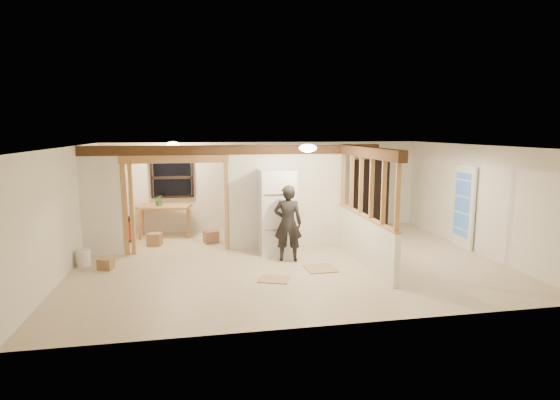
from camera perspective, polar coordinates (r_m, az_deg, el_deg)
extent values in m
cube|color=#CAB496|center=(9.66, 1.04, -7.99)|extent=(9.00, 6.50, 0.01)
cube|color=white|center=(9.24, 1.09, 7.04)|extent=(9.00, 6.50, 0.01)
cube|color=white|center=(12.53, -1.88, 1.84)|extent=(9.00, 0.01, 2.50)
cube|color=white|center=(6.28, 6.97, -5.55)|extent=(9.00, 0.01, 2.50)
cube|color=white|center=(9.57, -26.41, -1.38)|extent=(0.01, 6.50, 2.50)
cube|color=white|center=(11.16, 24.35, 0.13)|extent=(0.01, 6.50, 2.50)
cube|color=white|center=(10.60, -22.31, -0.17)|extent=(0.90, 0.12, 2.50)
cube|color=white|center=(10.57, 0.84, 0.49)|extent=(2.80, 0.12, 2.50)
cube|color=#B6844C|center=(10.41, -13.35, -0.73)|extent=(2.46, 0.14, 2.20)
cube|color=#4E301A|center=(10.29, -5.76, 6.54)|extent=(7.00, 0.18, 0.22)
cube|color=#4E301A|center=(9.32, 11.33, 6.14)|extent=(0.18, 3.30, 0.22)
cube|color=white|center=(9.59, 10.98, -5.14)|extent=(0.12, 3.20, 1.00)
cube|color=#B6844C|center=(9.38, 11.19, 1.75)|extent=(0.14, 3.20, 1.32)
cube|color=black|center=(12.31, -13.90, 2.85)|extent=(1.12, 0.10, 1.10)
cube|color=white|center=(11.48, 22.82, -0.81)|extent=(0.12, 0.86, 2.00)
ellipsoid|color=#FFEABF|center=(8.82, 3.66, 6.79)|extent=(0.36, 0.36, 0.16)
ellipsoid|color=#FFEABF|center=(11.37, -13.84, 7.06)|extent=(0.32, 0.32, 0.14)
ellipsoid|color=#FFD88C|center=(10.67, -11.30, 5.42)|extent=(0.07, 0.07, 0.07)
cube|color=white|center=(10.12, -0.43, -1.50)|extent=(0.80, 0.78, 1.94)
imported|color=#2B2525|center=(9.47, 1.03, -3.04)|extent=(0.69, 0.54, 1.68)
cube|color=#B6844C|center=(12.17, -14.78, -2.63)|extent=(1.45, 0.94, 0.85)
imported|color=#2B6125|center=(11.99, -15.49, -0.01)|extent=(0.34, 0.31, 0.32)
cylinder|color=#B30D08|center=(11.85, -20.01, -3.64)|extent=(0.64, 0.64, 0.66)
cube|color=black|center=(13.16, 11.77, 0.88)|extent=(0.99, 0.33, 1.99)
cylinder|color=silver|center=(10.14, -24.24, -6.91)|extent=(0.33, 0.33, 0.35)
cube|color=#936B47|center=(11.28, -8.99, -4.76)|extent=(0.42, 0.38, 0.30)
cube|color=#936B47|center=(11.35, -16.04, -4.93)|extent=(0.37, 0.37, 0.30)
cube|color=#936B47|center=(9.73, -21.81, -7.78)|extent=(0.34, 0.30, 0.23)
cube|color=tan|center=(9.15, 5.31, -8.90)|extent=(0.63, 0.63, 0.02)
cube|color=tan|center=(8.50, -0.78, -10.31)|extent=(0.69, 0.63, 0.02)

